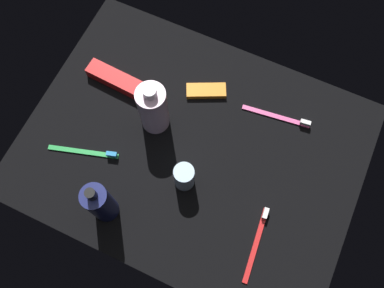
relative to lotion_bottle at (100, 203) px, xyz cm
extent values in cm
cube|color=black|center=(11.92, 22.78, -8.46)|extent=(84.00, 64.00, 1.20)
cylinder|color=navy|center=(0.00, 0.00, -0.23)|extent=(5.83, 5.83, 15.26)
cylinder|color=black|center=(0.00, 0.00, 8.80)|extent=(2.20, 2.20, 2.80)
cylinder|color=silver|center=(0.29, 25.54, -0.19)|extent=(7.20, 7.20, 15.34)
cylinder|color=silver|center=(0.29, 25.54, 8.58)|extent=(3.20, 3.20, 2.20)
cylinder|color=silver|center=(13.89, 14.11, -3.59)|extent=(4.89, 4.89, 8.54)
cube|color=#E55999|center=(28.08, 39.75, -7.41)|extent=(18.01, 3.38, 0.90)
cube|color=white|center=(35.53, 40.66, -6.36)|extent=(2.71, 1.41, 1.20)
cube|color=green|center=(-12.46, 10.29, -7.41)|extent=(17.58, 6.33, 0.90)
cube|color=#338CCC|center=(-5.28, 12.45, -6.36)|extent=(2.81, 1.80, 1.20)
cube|color=red|center=(35.42, 7.29, -7.41)|extent=(2.86, 18.03, 0.90)
cube|color=white|center=(34.72, 14.75, -6.36)|extent=(1.34, 2.69, 1.20)
cube|color=red|center=(-13.48, 31.25, -6.26)|extent=(17.83, 5.43, 3.20)
cube|color=orange|center=(8.70, 38.69, -7.11)|extent=(11.11, 8.11, 1.50)
camera|label=1|loc=(26.11, -7.93, 89.20)|focal=38.03mm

